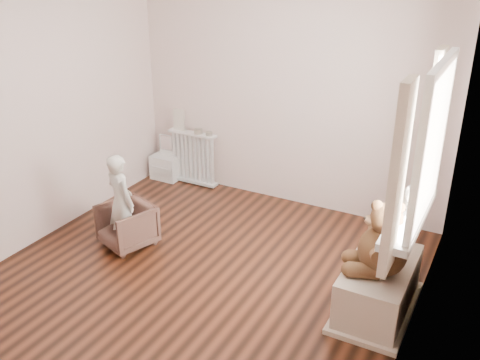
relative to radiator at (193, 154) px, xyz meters
The scene contains 19 objects.
floor 2.08m from the radiator, 55.38° to the right, with size 3.60×3.60×0.01m, color black.
back_wall 1.48m from the radiator, ahead, with size 3.60×0.02×2.60m, color silver.
front_wall 3.78m from the radiator, 71.57° to the right, with size 3.60×0.02×2.60m, color silver.
left_wall 2.02m from the radiator, 110.86° to the right, with size 0.02×3.60×2.60m, color silver.
right_wall 3.52m from the radiator, 29.58° to the right, with size 0.02×3.60×2.60m, color silver.
window 3.40m from the radiator, 25.30° to the right, with size 0.03×0.90×1.10m, color white.
window_sill 3.18m from the radiator, 26.00° to the right, with size 0.22×1.10×0.06m, color silver.
curtain_left 3.56m from the radiator, 34.76° to the right, with size 0.06×0.26×1.30m, color beige.
curtain_right 3.09m from the radiator, 16.08° to the right, with size 0.06×0.26×1.30m, color beige.
radiator is the anchor object (origin of this frame).
paper_doll 0.45m from the radiator, behind, with size 0.16×0.01×0.26m, color beige.
tin_a 0.32m from the radiator, ahead, with size 0.10×0.10×0.06m, color #A59E8C.
tin_b 0.38m from the radiator, ahead, with size 0.08×0.08×0.04m, color #A59E8C.
toy_vanity 0.41m from the radiator, behind, with size 0.36×0.25×0.56m, color silver.
armchair 1.59m from the radiator, 81.69° to the right, with size 0.47×0.48×0.44m, color #523429.
child 1.64m from the radiator, 81.94° to the right, with size 0.35×0.23×0.96m, color beige.
toy_bench 3.04m from the radiator, 27.98° to the right, with size 0.49×0.92×0.43m, color beige.
teddy_bear 3.12m from the radiator, 29.70° to the right, with size 0.49×0.38×0.60m, color #3D2413, non-canonical shape.
plush_cat 3.16m from the radiator, 24.71° to the right, with size 0.15×0.24×0.21m, color gray, non-canonical shape.
Camera 1 is at (2.22, -3.43, 2.76)m, focal length 40.00 mm.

